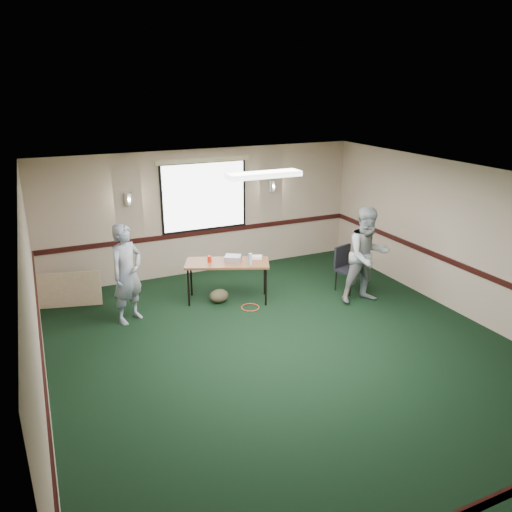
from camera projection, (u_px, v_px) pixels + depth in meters
name	position (u px, v px, depth m)	size (l,w,h in m)	color
ground	(290.00, 353.00, 7.78)	(8.00, 8.00, 0.00)	black
room_shell	(237.00, 223.00, 9.08)	(8.00, 8.02, 8.00)	tan
folding_table	(227.00, 265.00, 9.45)	(1.69, 1.19, 0.79)	brown
projector	(233.00, 258.00, 9.49)	(0.30, 0.25, 0.10)	#93949B
game_console	(257.00, 257.00, 9.62)	(0.20, 0.16, 0.05)	white
red_cup	(210.00, 259.00, 9.42)	(0.08, 0.08, 0.12)	red
water_bottle	(250.00, 259.00, 9.25)	(0.07, 0.07, 0.22)	#91C8ED
duffel_bag	(219.00, 296.00, 9.55)	(0.37, 0.28, 0.26)	#3F3A24
cable_coil	(250.00, 307.00, 9.35)	(0.35, 0.35, 0.02)	red
folded_table	(66.00, 290.00, 9.34)	(1.27, 0.05, 0.65)	tan
conference_chair	(346.00, 265.00, 10.01)	(0.55, 0.57, 0.91)	black
person_left	(127.00, 274.00, 8.58)	(0.65, 0.42, 1.77)	#3F518C
person_right	(367.00, 256.00, 9.35)	(0.90, 0.70, 1.85)	#7FA4C6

